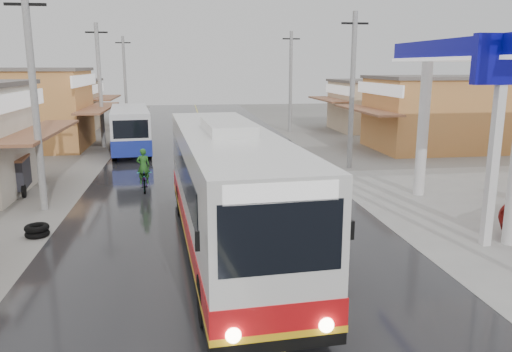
{
  "coord_description": "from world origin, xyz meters",
  "views": [
    {
      "loc": [
        -1.72,
        -10.11,
        5.33
      ],
      "look_at": [
        0.73,
        6.58,
        1.58
      ],
      "focal_mm": 35.0,
      "sensor_mm": 36.0,
      "label": 1
    }
  ],
  "objects_px": {
    "tricycle_near": "(11,173)",
    "tyre_stack": "(37,231)",
    "coach_bus": "(227,190)",
    "cyclist": "(144,177)",
    "second_bus": "(130,129)"
  },
  "relations": [
    {
      "from": "second_bus",
      "to": "cyclist",
      "type": "distance_m",
      "value": 10.48
    },
    {
      "from": "cyclist",
      "to": "tricycle_near",
      "type": "height_order",
      "value": "cyclist"
    },
    {
      "from": "coach_bus",
      "to": "second_bus",
      "type": "relative_size",
      "value": 1.46
    },
    {
      "from": "second_bus",
      "to": "cyclist",
      "type": "height_order",
      "value": "second_bus"
    },
    {
      "from": "tricycle_near",
      "to": "tyre_stack",
      "type": "height_order",
      "value": "tricycle_near"
    },
    {
      "from": "coach_bus",
      "to": "second_bus",
      "type": "bearing_deg",
      "value": 100.43
    },
    {
      "from": "cyclist",
      "to": "tricycle_near",
      "type": "bearing_deg",
      "value": 171.34
    },
    {
      "from": "coach_bus",
      "to": "tyre_stack",
      "type": "distance_m",
      "value": 6.47
    },
    {
      "from": "coach_bus",
      "to": "cyclist",
      "type": "relative_size",
      "value": 6.48
    },
    {
      "from": "cyclist",
      "to": "second_bus",
      "type": "bearing_deg",
      "value": 92.76
    },
    {
      "from": "tricycle_near",
      "to": "tyre_stack",
      "type": "relative_size",
      "value": 2.69
    },
    {
      "from": "second_bus",
      "to": "tricycle_near",
      "type": "xyz_separation_m",
      "value": [
        -3.96,
        -10.05,
        -0.58
      ]
    },
    {
      "from": "second_bus",
      "to": "coach_bus",
      "type": "bearing_deg",
      "value": -82.04
    },
    {
      "from": "cyclist",
      "to": "tyre_stack",
      "type": "bearing_deg",
      "value": -123.89
    },
    {
      "from": "second_bus",
      "to": "tyre_stack",
      "type": "height_order",
      "value": "second_bus"
    }
  ]
}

